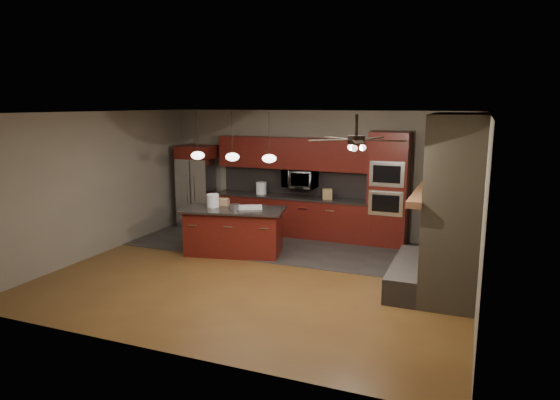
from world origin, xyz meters
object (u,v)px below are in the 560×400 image
at_px(oven_tower, 389,189).
at_px(counter_bucket, 261,188).
at_px(paint_can, 235,207).
at_px(counter_box, 327,194).
at_px(microwave, 300,179).
at_px(refrigerator, 198,187).
at_px(cardboard_box, 223,202).
at_px(paint_tray, 251,207).
at_px(kitchen_island, 234,231).
at_px(white_bucket, 213,201).

relative_size(oven_tower, counter_bucket, 8.81).
distance_m(paint_can, counter_box, 2.26).
bearing_deg(counter_bucket, microwave, 3.08).
distance_m(refrigerator, cardboard_box, 2.10).
relative_size(paint_tray, cardboard_box, 2.08).
bearing_deg(refrigerator, kitchen_island, -43.44).
bearing_deg(cardboard_box, counter_bucket, 74.90).
relative_size(white_bucket, counter_box, 1.17).
height_order(paint_can, cardboard_box, cardboard_box).
relative_size(refrigerator, paint_tray, 4.37).
xyz_separation_m(kitchen_island, white_bucket, (-0.45, -0.01, 0.59)).
bearing_deg(counter_bucket, refrigerator, -177.13).
bearing_deg(counter_bucket, oven_tower, -0.15).
bearing_deg(paint_tray, refrigerator, 118.66).
height_order(paint_can, paint_tray, paint_can).
relative_size(microwave, paint_can, 4.19).
bearing_deg(white_bucket, paint_tray, 12.54).
height_order(microwave, white_bucket, microwave).
height_order(kitchen_island, cardboard_box, cardboard_box).
relative_size(paint_can, cardboard_box, 0.80).
bearing_deg(refrigerator, paint_tray, -36.46).
height_order(oven_tower, paint_tray, oven_tower).
height_order(microwave, counter_box, microwave).
xyz_separation_m(microwave, white_bucket, (-1.17, -1.87, -0.25)).
distance_m(oven_tower, white_bucket, 3.63).
bearing_deg(counter_bucket, white_bucket, -97.66).
relative_size(refrigerator, paint_can, 11.27).
distance_m(microwave, refrigerator, 2.57).
xyz_separation_m(kitchen_island, counter_box, (1.39, 1.76, 0.55)).
bearing_deg(refrigerator, oven_tower, 0.94).
bearing_deg(paint_tray, counter_box, 30.85).
bearing_deg(paint_can, counter_box, 54.66).
height_order(microwave, refrigerator, refrigerator).
height_order(paint_tray, cardboard_box, cardboard_box).
xyz_separation_m(refrigerator, white_bucket, (1.38, -1.73, 0.07)).
bearing_deg(kitchen_island, oven_tower, 21.79).
distance_m(oven_tower, counter_bucket, 2.91).
xyz_separation_m(refrigerator, counter_bucket, (1.62, 0.08, 0.05)).
height_order(kitchen_island, white_bucket, white_bucket).
bearing_deg(microwave, counter_box, -8.57).
bearing_deg(paint_can, oven_tower, 35.78).
distance_m(microwave, counter_bucket, 0.97).
bearing_deg(paint_tray, paint_can, -156.49).
bearing_deg(kitchen_island, counter_box, 39.78).
bearing_deg(microwave, counter_bucket, -176.92).
bearing_deg(white_bucket, paint_can, -8.56).
xyz_separation_m(refrigerator, paint_tray, (2.12, -1.57, -0.04)).
distance_m(oven_tower, microwave, 1.98).
xyz_separation_m(microwave, cardboard_box, (-1.07, -1.62, -0.31)).
bearing_deg(paint_can, paint_tray, 48.39).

